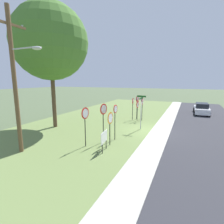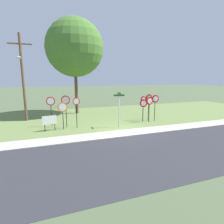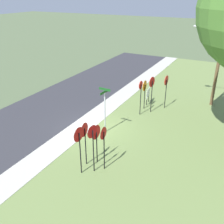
# 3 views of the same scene
# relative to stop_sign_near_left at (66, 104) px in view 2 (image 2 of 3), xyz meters

# --- Properties ---
(ground_plane) EXTENTS (160.00, 160.00, 0.00)m
(ground_plane) POSITION_rel_stop_sign_near_left_xyz_m (4.14, -2.49, -2.05)
(ground_plane) COLOR #4C5B3D
(road_asphalt) EXTENTS (44.00, 6.40, 0.01)m
(road_asphalt) POSITION_rel_stop_sign_near_left_xyz_m (4.14, -7.29, -2.04)
(road_asphalt) COLOR #2D2D33
(road_asphalt) RESTS_ON ground_plane
(sidewalk_strip) EXTENTS (44.00, 1.60, 0.06)m
(sidewalk_strip) POSITION_rel_stop_sign_near_left_xyz_m (4.14, -3.29, -2.02)
(sidewalk_strip) COLOR #ADAA9E
(sidewalk_strip) RESTS_ON ground_plane
(grass_median) EXTENTS (44.00, 12.00, 0.04)m
(grass_median) POSITION_rel_stop_sign_near_left_xyz_m (4.14, 3.51, -2.03)
(grass_median) COLOR olive
(grass_median) RESTS_ON ground_plane
(stop_sign_near_left) EXTENTS (0.74, 0.16, 2.74)m
(stop_sign_near_left) POSITION_rel_stop_sign_near_left_xyz_m (0.00, 0.00, 0.00)
(stop_sign_near_left) COLOR black
(stop_sign_near_left) RESTS_ON grass_median
(stop_sign_near_right) EXTENTS (0.80, 0.09, 2.26)m
(stop_sign_near_right) POSITION_rel_stop_sign_near_left_xyz_m (-0.33, -0.66, -0.36)
(stop_sign_near_right) COLOR black
(stop_sign_near_right) RESTS_ON grass_median
(stop_sign_far_left) EXTENTS (0.60, 0.10, 2.59)m
(stop_sign_far_left) POSITION_rel_stop_sign_near_left_xyz_m (0.81, -0.54, -0.17)
(stop_sign_far_left) COLOR black
(stop_sign_far_left) RESTS_ON grass_median
(stop_sign_far_center) EXTENTS (0.75, 0.11, 2.61)m
(stop_sign_far_center) POSITION_rel_stop_sign_near_left_xyz_m (-1.20, 0.72, -0.10)
(stop_sign_far_center) COLOR black
(stop_sign_far_center) RESTS_ON grass_median
(yield_sign_near_left) EXTENTS (0.66, 0.16, 2.62)m
(yield_sign_near_left) POSITION_rel_stop_sign_near_left_xyz_m (8.01, -0.15, -0.07)
(yield_sign_near_left) COLOR black
(yield_sign_near_left) RESTS_ON grass_median
(yield_sign_near_right) EXTENTS (0.74, 0.11, 2.42)m
(yield_sign_near_right) POSITION_rel_stop_sign_near_left_xyz_m (7.69, -0.82, -0.20)
(yield_sign_near_right) COLOR black
(yield_sign_near_right) RESTS_ON grass_median
(yield_sign_far_left) EXTENTS (0.78, 0.12, 2.19)m
(yield_sign_far_left) POSITION_rel_stop_sign_near_left_xyz_m (7.27, -0.41, -0.39)
(yield_sign_far_left) COLOR black
(yield_sign_far_left) RESTS_ON grass_median
(yield_sign_far_right) EXTENTS (0.74, 0.11, 2.58)m
(yield_sign_far_right) POSITION_rel_stop_sign_near_left_xyz_m (8.43, -0.64, -0.07)
(yield_sign_far_right) COLOR black
(yield_sign_far_right) RESTS_ON grass_median
(yield_sign_center) EXTENTS (0.65, 0.10, 2.41)m
(yield_sign_center) POSITION_rel_stop_sign_near_left_xyz_m (7.61, 0.22, -0.23)
(yield_sign_center) COLOR black
(yield_sign_center) RESTS_ON grass_median
(street_name_post) EXTENTS (0.96, 0.82, 3.01)m
(street_name_post) POSITION_rel_stop_sign_near_left_xyz_m (4.26, -1.54, -0.22)
(street_name_post) COLOR #9EA0A8
(street_name_post) RESTS_ON grass_median
(utility_pole) EXTENTS (2.10, 2.31, 8.32)m
(utility_pole) POSITION_rel_stop_sign_near_left_xyz_m (-3.53, 3.74, 2.50)
(utility_pole) COLOR brown
(utility_pole) RESTS_ON grass_median
(notice_board) EXTENTS (1.09, 0.19, 1.25)m
(notice_board) POSITION_rel_stop_sign_near_left_xyz_m (-1.40, -0.73, -1.17)
(notice_board) COLOR black
(notice_board) RESTS_ON grass_median
(oak_tree_left) EXTENTS (6.54, 6.54, 10.83)m
(oak_tree_left) POSITION_rel_stop_sign_near_left_xyz_m (1.86, 6.04, 5.54)
(oak_tree_left) COLOR brown
(oak_tree_left) RESTS_ON grass_median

